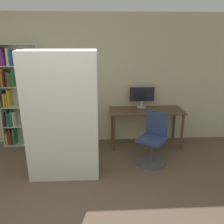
% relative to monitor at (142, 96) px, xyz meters
% --- Properties ---
extents(wall_back, '(8.00, 0.06, 2.70)m').
position_rel_monitor_xyz_m(wall_back, '(-1.40, 0.15, 0.32)').
color(wall_back, '#C6B793').
rests_on(wall_back, ground).
extents(desk, '(1.50, 0.67, 0.77)m').
position_rel_monitor_xyz_m(desk, '(0.07, -0.22, -0.35)').
color(desk, brown).
rests_on(desk, ground).
extents(monitor, '(0.55, 0.20, 0.45)m').
position_rel_monitor_xyz_m(monitor, '(0.00, 0.00, 0.00)').
color(monitor, '#B7B7BC').
rests_on(monitor, desk).
extents(office_chair, '(0.61, 0.61, 0.93)m').
position_rel_monitor_xyz_m(office_chair, '(0.04, -1.01, -0.65)').
color(office_chair, '#4C4C51').
rests_on(office_chair, ground).
extents(bookshelf, '(0.83, 0.30, 2.09)m').
position_rel_monitor_xyz_m(bookshelf, '(-2.60, -0.00, 0.04)').
color(bookshelf, beige).
rests_on(bookshelf, ground).
extents(mattress_near, '(1.10, 0.36, 2.03)m').
position_rel_monitor_xyz_m(mattress_near, '(-1.48, -1.55, -0.01)').
color(mattress_near, silver).
rests_on(mattress_near, ground).
extents(mattress_far, '(1.10, 0.30, 2.03)m').
position_rel_monitor_xyz_m(mattress_far, '(-1.48, -1.23, -0.01)').
color(mattress_far, silver).
rests_on(mattress_far, ground).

